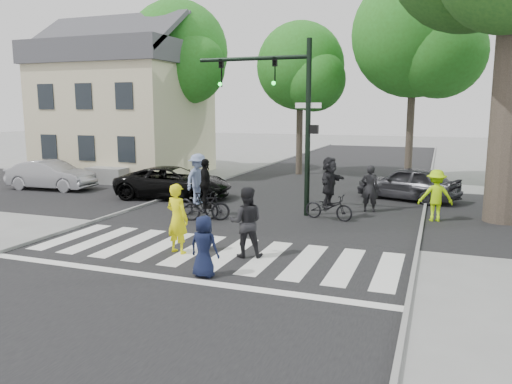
{
  "coord_description": "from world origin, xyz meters",
  "views": [
    {
      "loc": [
        5.45,
        -10.41,
        3.7
      ],
      "look_at": [
        0.5,
        3.0,
        1.3
      ],
      "focal_mm": 35.0,
      "sensor_mm": 36.0,
      "label": 1
    }
  ],
  "objects_px": {
    "car_suv": "(174,183)",
    "car_silver": "(51,175)",
    "cyclist_right": "(329,192)",
    "car_grey": "(408,183)",
    "pedestrian_adult": "(246,222)",
    "pedestrian_child": "(204,246)",
    "traffic_signal": "(284,102)",
    "pedestrian_woman": "(177,219)",
    "cyclist_left": "(198,190)",
    "cyclist_mid": "(206,196)"
  },
  "relations": [
    {
      "from": "pedestrian_child",
      "to": "car_suv",
      "type": "height_order",
      "value": "pedestrian_child"
    },
    {
      "from": "cyclist_mid",
      "to": "car_suv",
      "type": "relative_size",
      "value": 0.44
    },
    {
      "from": "car_silver",
      "to": "pedestrian_adult",
      "type": "bearing_deg",
      "value": -122.59
    },
    {
      "from": "traffic_signal",
      "to": "car_silver",
      "type": "bearing_deg",
      "value": 172.9
    },
    {
      "from": "pedestrian_child",
      "to": "car_suv",
      "type": "distance_m",
      "value": 10.08
    },
    {
      "from": "car_grey",
      "to": "pedestrian_child",
      "type": "bearing_deg",
      "value": 2.06
    },
    {
      "from": "car_suv",
      "to": "cyclist_mid",
      "type": "bearing_deg",
      "value": -145.53
    },
    {
      "from": "pedestrian_adult",
      "to": "cyclist_mid",
      "type": "relative_size",
      "value": 0.86
    },
    {
      "from": "pedestrian_adult",
      "to": "cyclist_left",
      "type": "distance_m",
      "value": 4.99
    },
    {
      "from": "car_suv",
      "to": "car_silver",
      "type": "xyz_separation_m",
      "value": [
        -6.46,
        0.05,
        0.01
      ]
    },
    {
      "from": "car_grey",
      "to": "cyclist_left",
      "type": "bearing_deg",
      "value": -28.39
    },
    {
      "from": "pedestrian_adult",
      "to": "car_grey",
      "type": "height_order",
      "value": "pedestrian_adult"
    },
    {
      "from": "cyclist_mid",
      "to": "cyclist_left",
      "type": "bearing_deg",
      "value": 137.5
    },
    {
      "from": "car_suv",
      "to": "pedestrian_woman",
      "type": "bearing_deg",
      "value": -158.06
    },
    {
      "from": "pedestrian_adult",
      "to": "cyclist_mid",
      "type": "distance_m",
      "value": 4.32
    },
    {
      "from": "car_grey",
      "to": "car_suv",
      "type": "bearing_deg",
      "value": -52.25
    },
    {
      "from": "car_silver",
      "to": "car_grey",
      "type": "distance_m",
      "value": 15.87
    },
    {
      "from": "traffic_signal",
      "to": "pedestrian_woman",
      "type": "bearing_deg",
      "value": -101.33
    },
    {
      "from": "cyclist_left",
      "to": "cyclist_right",
      "type": "xyz_separation_m",
      "value": [
        4.3,
        1.11,
        -0.0
      ]
    },
    {
      "from": "car_suv",
      "to": "car_silver",
      "type": "height_order",
      "value": "car_silver"
    },
    {
      "from": "pedestrian_child",
      "to": "car_suv",
      "type": "bearing_deg",
      "value": -53.12
    },
    {
      "from": "pedestrian_adult",
      "to": "cyclist_right",
      "type": "bearing_deg",
      "value": -121.08
    },
    {
      "from": "traffic_signal",
      "to": "pedestrian_child",
      "type": "xyz_separation_m",
      "value": [
        0.34,
        -7.03,
        -3.2
      ]
    },
    {
      "from": "traffic_signal",
      "to": "pedestrian_adult",
      "type": "height_order",
      "value": "traffic_signal"
    },
    {
      "from": "pedestrian_adult",
      "to": "pedestrian_child",
      "type": "bearing_deg",
      "value": 61.0
    },
    {
      "from": "car_grey",
      "to": "cyclist_right",
      "type": "bearing_deg",
      "value": -5.49
    },
    {
      "from": "cyclist_right",
      "to": "pedestrian_adult",
      "type": "bearing_deg",
      "value": -102.22
    },
    {
      "from": "traffic_signal",
      "to": "pedestrian_woman",
      "type": "distance_m",
      "value": 6.44
    },
    {
      "from": "pedestrian_adult",
      "to": "car_suv",
      "type": "distance_m",
      "value": 8.87
    },
    {
      "from": "cyclist_right",
      "to": "pedestrian_woman",
      "type": "bearing_deg",
      "value": -118.49
    },
    {
      "from": "cyclist_right",
      "to": "car_silver",
      "type": "xyz_separation_m",
      "value": [
        -13.36,
        1.83,
        -0.27
      ]
    },
    {
      "from": "cyclist_mid",
      "to": "car_suv",
      "type": "bearing_deg",
      "value": 132.66
    },
    {
      "from": "pedestrian_adult",
      "to": "car_grey",
      "type": "relative_size",
      "value": 0.44
    },
    {
      "from": "cyclist_right",
      "to": "car_grey",
      "type": "bearing_deg",
      "value": 64.91
    },
    {
      "from": "cyclist_mid",
      "to": "pedestrian_child",
      "type": "bearing_deg",
      "value": -64.42
    },
    {
      "from": "cyclist_left",
      "to": "car_silver",
      "type": "height_order",
      "value": "cyclist_left"
    },
    {
      "from": "pedestrian_woman",
      "to": "car_grey",
      "type": "distance_m",
      "value": 11.2
    },
    {
      "from": "pedestrian_woman",
      "to": "pedestrian_child",
      "type": "xyz_separation_m",
      "value": [
        1.46,
        -1.43,
        -0.21
      ]
    },
    {
      "from": "pedestrian_woman",
      "to": "car_silver",
      "type": "distance_m",
      "value": 12.67
    },
    {
      "from": "pedestrian_child",
      "to": "traffic_signal",
      "type": "bearing_deg",
      "value": -83.59
    },
    {
      "from": "cyclist_right",
      "to": "car_grey",
      "type": "relative_size",
      "value": 0.52
    },
    {
      "from": "cyclist_left",
      "to": "cyclist_right",
      "type": "height_order",
      "value": "cyclist_left"
    },
    {
      "from": "cyclist_left",
      "to": "car_grey",
      "type": "relative_size",
      "value": 0.54
    },
    {
      "from": "pedestrian_child",
      "to": "car_grey",
      "type": "distance_m",
      "value": 11.98
    },
    {
      "from": "traffic_signal",
      "to": "cyclist_mid",
      "type": "bearing_deg",
      "value": -137.18
    },
    {
      "from": "traffic_signal",
      "to": "cyclist_right",
      "type": "distance_m",
      "value": 3.43
    },
    {
      "from": "cyclist_mid",
      "to": "car_grey",
      "type": "relative_size",
      "value": 0.51
    },
    {
      "from": "cyclist_right",
      "to": "cyclist_mid",
      "type": "bearing_deg",
      "value": -157.65
    },
    {
      "from": "car_silver",
      "to": "traffic_signal",
      "type": "bearing_deg",
      "value": -100.99
    },
    {
      "from": "pedestrian_child",
      "to": "pedestrian_woman",
      "type": "bearing_deg",
      "value": -40.86
    }
  ]
}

